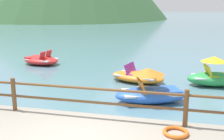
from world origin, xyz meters
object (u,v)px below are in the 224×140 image
Objects in this scene: pedal_boat_1 at (41,60)px; pedal_boat_5 at (216,76)px; life_ring at (176,132)px; pedal_boat_3 at (138,77)px; pedal_boat_2 at (151,91)px.

pedal_boat_5 is at bearing -13.70° from pedal_boat_1.
pedal_boat_5 reaches higher than life_ring.
life_ring is 0.25× the size of pedal_boat_1.
pedal_boat_1 is at bearing 166.30° from pedal_boat_5.
pedal_boat_2 is at bearing -71.98° from pedal_boat_3.
pedal_boat_2 is (-0.87, 3.19, -0.05)m from life_ring.
life_ring is 3.30m from pedal_boat_2.
life_ring is 0.22× the size of pedal_boat_2.
pedal_boat_1 reaches higher than pedal_boat_3.
pedal_boat_3 is at bearing -22.00° from pedal_boat_1.
pedal_boat_1 is at bearing 143.99° from pedal_boat_2.
pedal_boat_5 is (3.30, 0.15, 0.17)m from pedal_boat_3.
pedal_boat_3 is (-0.82, 2.52, -0.15)m from pedal_boat_2.
pedal_boat_2 is (6.78, -4.93, 0.14)m from pedal_boat_1.
pedal_boat_5 is at bearing 47.17° from pedal_boat_2.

